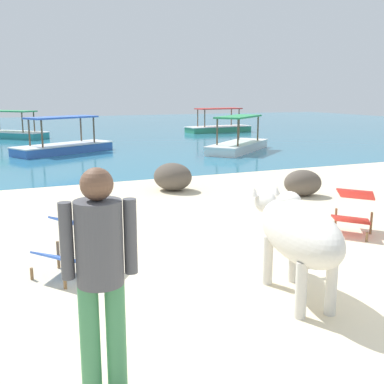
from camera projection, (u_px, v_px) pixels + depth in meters
The scene contains 12 objects.
sand_beach at pixel (306, 293), 5.08m from camera, with size 18.00×14.00×0.04m, color beige.
water_surface at pixel (53, 134), 24.88m from camera, with size 60.00×36.00×0.03m, color teal.
cow at pixel (297, 231), 4.80m from camera, with size 0.83×1.94×1.08m.
deck_chair_near at pixel (70, 242), 5.48m from camera, with size 0.93×0.88×0.68m.
deck_chair_far at pixel (354, 208), 7.09m from camera, with size 0.93×0.90×0.68m.
person_standing at pixel (100, 266), 3.18m from camera, with size 0.50×0.32×1.62m.
shore_rock_large at pixel (303, 183), 9.69m from camera, with size 0.77×0.59×0.54m, color brown.
shore_rock_medium at pixel (173, 177), 10.22m from camera, with size 0.87×0.75×0.60m, color brown.
boat_teal at pixel (11, 132), 22.30m from camera, with size 3.38×3.44×1.29m.
boat_white at pixel (238, 144), 17.24m from camera, with size 3.53×3.28×1.29m.
boat_green at pixel (218, 127), 25.72m from camera, with size 3.76×1.48×1.29m.
boat_blue at pixel (63, 145), 16.77m from camera, with size 3.80×2.69×1.29m.
Camera 1 is at (-2.99, -3.88, 2.13)m, focal length 44.04 mm.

